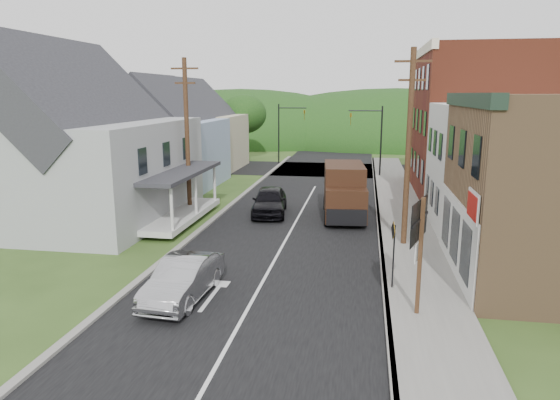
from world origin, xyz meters
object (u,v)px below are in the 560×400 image
at_px(silver_sedan, 183,279).
at_px(warning_sign, 393,245).
at_px(delivery_van, 344,192).
at_px(dark_sedan, 270,201).
at_px(route_sign_cluster, 419,239).

distance_m(silver_sedan, warning_sign, 7.49).
height_order(silver_sedan, delivery_van, delivery_van).
bearing_deg(delivery_van, warning_sign, -83.77).
relative_size(dark_sedan, warning_sign, 1.90).
relative_size(silver_sedan, warning_sign, 1.76).
distance_m(delivery_van, warning_sign, 10.90).
xyz_separation_m(silver_sedan, dark_sedan, (0.62, 12.69, 0.09)).
distance_m(dark_sedan, warning_sign, 12.64).
bearing_deg(dark_sedan, silver_sedan, -99.33).
distance_m(dark_sedan, route_sign_cluster, 14.81).
bearing_deg(warning_sign, delivery_van, 94.34).
bearing_deg(silver_sedan, delivery_van, 71.67).
height_order(silver_sedan, dark_sedan, dark_sedan).
relative_size(silver_sedan, delivery_van, 0.78).
bearing_deg(route_sign_cluster, dark_sedan, 137.38).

